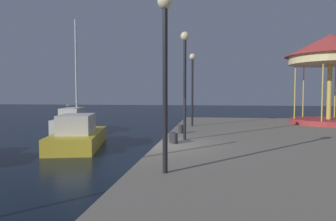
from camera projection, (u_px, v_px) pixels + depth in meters
The scene contains 10 objects.
ground_plane at pixel (157, 165), 11.22m from camera, with size 120.00×120.00×0.00m, color black.
sailboat_white at pixel (74, 122), 20.80m from camera, with size 2.79×5.92×7.94m.
motorboat_yellow at pixel (78, 135), 15.05m from camera, with size 3.31×5.65×1.67m.
carousel at pixel (330, 57), 18.62m from camera, with size 5.41×5.41×5.60m.
lamp_post_near_edge at pixel (165, 51), 6.99m from camera, with size 0.36×0.36×4.21m.
lamp_post_mid_promenade at pixel (185, 66), 12.18m from camera, with size 0.36×0.36×4.40m.
lamp_post_far_end at pixel (192, 77), 17.39m from camera, with size 0.36×0.36×4.22m.
bollard_north at pixel (181, 129), 14.32m from camera, with size 0.24×0.24×0.40m, color #2D2D33.
bollard_south at pixel (175, 138), 11.34m from camera, with size 0.24×0.24×0.40m, color #2D2D33.
bollard_center at pixel (172, 137), 11.62m from camera, with size 0.24×0.24×0.40m, color #2D2D33.
Camera 1 is at (1.98, -10.92, 2.68)m, focal length 32.03 mm.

